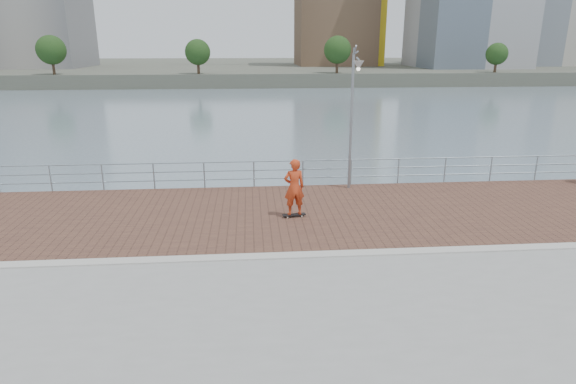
{
  "coord_description": "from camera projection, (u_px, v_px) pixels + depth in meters",
  "views": [
    {
      "loc": [
        -1.16,
        -12.43,
        5.8
      ],
      "look_at": [
        0.0,
        2.0,
        1.3
      ],
      "focal_mm": 30.0,
      "sensor_mm": 36.0,
      "label": 1
    }
  ],
  "objects": [
    {
      "name": "guardrail",
      "position": [
        278.0,
        171.0,
        20.1
      ],
      "size": [
        39.06,
        0.06,
        1.13
      ],
      "color": "#8C9EA8",
      "rests_on": "brick_lane"
    },
    {
      "name": "far_shore",
      "position": [
        252.0,
        68.0,
        130.47
      ],
      "size": [
        320.0,
        95.0,
        2.5
      ],
      "primitive_type": "cube",
      "color": "#4C5142",
      "rests_on": "ground"
    },
    {
      "name": "shoreline_trees",
      "position": [
        163.0,
        51.0,
        84.38
      ],
      "size": [
        109.57,
        5.12,
        6.83
      ],
      "color": "#473323",
      "rests_on": "far_shore"
    },
    {
      "name": "curb",
      "position": [
        294.0,
        256.0,
        13.64
      ],
      "size": [
        40.0,
        0.4,
        0.06
      ],
      "primitive_type": "cube",
      "color": "#B7B5AD",
      "rests_on": "seawall"
    },
    {
      "name": "skateboard",
      "position": [
        294.0,
        215.0,
        16.69
      ],
      "size": [
        0.82,
        0.33,
        0.09
      ],
      "rotation": [
        0.0,
        0.0,
        0.17
      ],
      "color": "black",
      "rests_on": "brick_lane"
    },
    {
      "name": "brick_lane",
      "position": [
        284.0,
        213.0,
        17.07
      ],
      "size": [
        40.0,
        6.8,
        0.02
      ],
      "primitive_type": "cube",
      "color": "brown",
      "rests_on": "seawall"
    },
    {
      "name": "water",
      "position": [
        293.0,
        318.0,
        14.24
      ],
      "size": [
        400.0,
        400.0,
        0.0
      ],
      "primitive_type": "plane",
      "color": "slate",
      "rests_on": "ground"
    },
    {
      "name": "street_lamp",
      "position": [
        354.0,
        95.0,
        18.52
      ],
      "size": [
        0.4,
        1.16,
        5.45
      ],
      "color": "gray",
      "rests_on": "brick_lane"
    },
    {
      "name": "skateboarder",
      "position": [
        294.0,
        187.0,
        16.39
      ],
      "size": [
        0.79,
        0.59,
        1.97
      ],
      "primitive_type": "imported",
      "rotation": [
        0.0,
        0.0,
        3.31
      ],
      "color": "red",
      "rests_on": "skateboard"
    }
  ]
}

